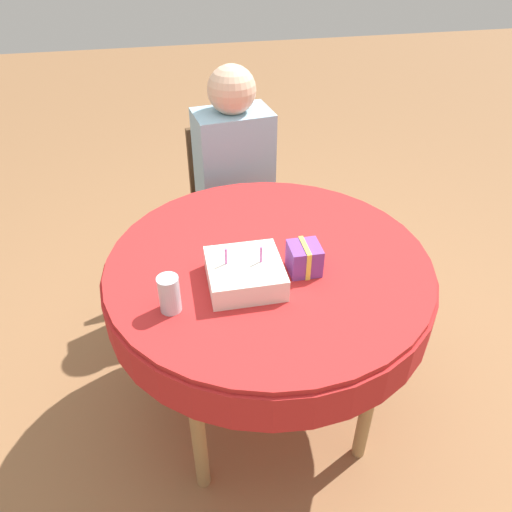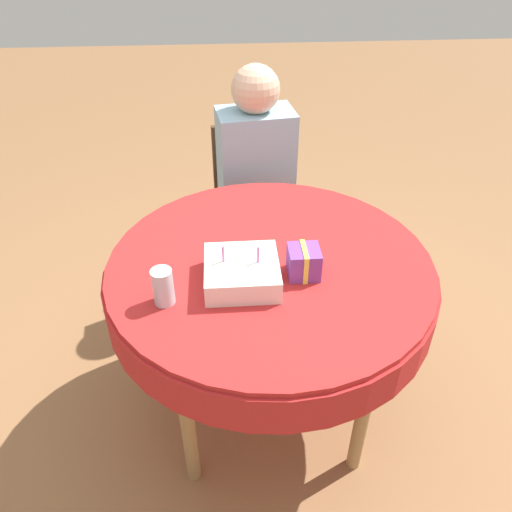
% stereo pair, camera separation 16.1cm
% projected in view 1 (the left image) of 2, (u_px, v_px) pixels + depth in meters
% --- Properties ---
extents(ground_plane, '(12.00, 12.00, 0.00)m').
position_uv_depth(ground_plane, '(266.00, 402.00, 2.13)').
color(ground_plane, '#8C603D').
extents(dining_table, '(1.11, 1.11, 0.76)m').
position_uv_depth(dining_table, '(268.00, 281.00, 1.73)').
color(dining_table, '#B22323').
rests_on(dining_table, ground_plane).
extents(chair, '(0.44, 0.44, 0.86)m').
position_uv_depth(chair, '(231.00, 208.00, 2.51)').
color(chair, '#4C331E').
rests_on(chair, ground_plane).
extents(person, '(0.36, 0.34, 1.18)m').
position_uv_depth(person, '(235.00, 172.00, 2.30)').
color(person, '#DBB293').
rests_on(person, ground_plane).
extents(birthday_cake, '(0.23, 0.23, 0.13)m').
position_uv_depth(birthday_cake, '(245.00, 273.00, 1.55)').
color(birthday_cake, white).
rests_on(birthday_cake, dining_table).
extents(drinking_glass, '(0.06, 0.06, 0.12)m').
position_uv_depth(drinking_glass, '(169.00, 294.00, 1.44)').
color(drinking_glass, silver).
rests_on(drinking_glass, dining_table).
extents(gift_box, '(0.10, 0.11, 0.10)m').
position_uv_depth(gift_box, '(304.00, 258.00, 1.60)').
color(gift_box, '#753D99').
rests_on(gift_box, dining_table).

